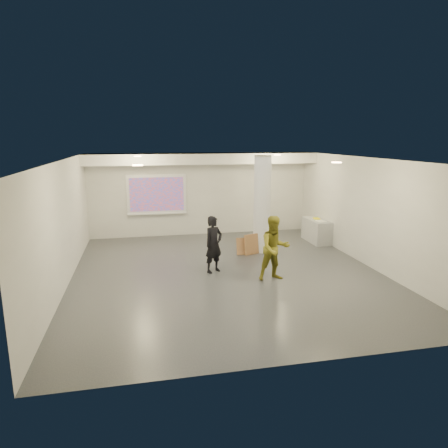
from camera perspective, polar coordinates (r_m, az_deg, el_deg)
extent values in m
cube|color=#34363B|center=(10.71, 0.45, -7.00)|extent=(8.00, 9.00, 0.01)
cube|color=white|center=(10.12, 0.47, 9.25)|extent=(8.00, 9.00, 0.01)
cube|color=beige|center=(14.67, -3.32, 4.29)|extent=(8.00, 0.01, 3.00)
cube|color=beige|center=(6.14, 9.57, -7.25)|extent=(8.00, 0.01, 3.00)
cube|color=beige|center=(10.24, -21.96, -0.08)|extent=(0.01, 9.00, 3.00)
cube|color=beige|center=(11.82, 19.78, 1.63)|extent=(0.01, 9.00, 3.00)
cube|color=silver|center=(14.01, -3.04, 9.34)|extent=(8.00, 1.10, 0.36)
cylinder|color=#EAB279|center=(12.38, -12.22, 9.44)|extent=(0.22, 0.22, 0.02)
cylinder|color=#EAB279|center=(13.13, 7.63, 9.75)|extent=(0.22, 0.22, 0.02)
cylinder|color=#EAB279|center=(8.39, -12.24, 8.22)|extent=(0.22, 0.22, 0.02)
cylinder|color=#EAB279|center=(9.46, 15.79, 8.46)|extent=(0.22, 0.22, 0.02)
cylinder|color=silver|center=(12.40, 5.46, 2.78)|extent=(0.52, 0.52, 3.00)
cube|color=white|center=(14.48, -9.58, 4.23)|extent=(2.10, 0.06, 1.40)
cube|color=blue|center=(14.43, -9.58, 4.20)|extent=(1.90, 0.01, 1.20)
cube|color=white|center=(14.53, -9.48, 1.46)|extent=(2.10, 0.08, 0.04)
cube|color=#9A9EA0|center=(14.11, 13.08, -0.93)|extent=(0.57, 1.34, 0.78)
cube|color=white|center=(13.76, 13.66, 0.41)|extent=(0.30, 0.35, 0.02)
cube|color=#FFF701|center=(14.15, 13.08, 0.77)|extent=(0.23, 0.29, 0.03)
cube|color=#92643C|center=(12.32, 4.09, -2.89)|extent=(0.58, 0.29, 0.64)
cube|color=#92643C|center=(12.30, 2.91, -3.18)|extent=(0.49, 0.24, 0.52)
imported|color=black|center=(10.58, -1.50, -2.93)|extent=(0.66, 0.59, 1.52)
imported|color=olive|center=(10.07, 7.24, -3.46)|extent=(0.84, 0.68, 1.64)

